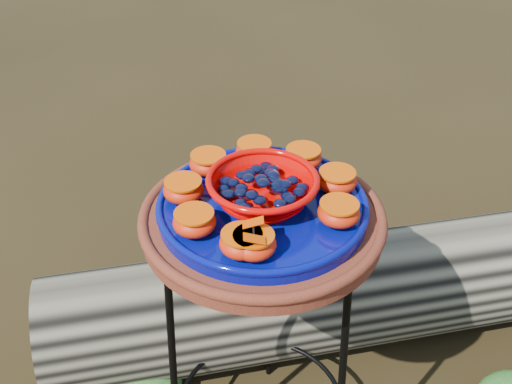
# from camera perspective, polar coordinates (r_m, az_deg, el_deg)

# --- Properties ---
(plant_stand) EXTENTS (0.44, 0.44, 0.70)m
(plant_stand) POSITION_cam_1_polar(r_m,az_deg,el_deg) (1.50, 0.48, -13.83)
(plant_stand) COLOR black
(plant_stand) RESTS_ON ground
(terracotta_saucer) EXTENTS (0.46, 0.46, 0.04)m
(terracotta_saucer) POSITION_cam_1_polar(r_m,az_deg,el_deg) (1.24, 0.57, -2.63)
(terracotta_saucer) COLOR #4A1612
(terracotta_saucer) RESTS_ON plant_stand
(cobalt_plate) EXTENTS (0.40, 0.40, 0.03)m
(cobalt_plate) POSITION_cam_1_polar(r_m,az_deg,el_deg) (1.22, 0.58, -1.44)
(cobalt_plate) COLOR #000B62
(cobalt_plate) RESTS_ON terracotta_saucer
(red_bowl) EXTENTS (0.20, 0.20, 0.06)m
(red_bowl) POSITION_cam_1_polar(r_m,az_deg,el_deg) (1.20, 0.59, 0.13)
(red_bowl) COLOR #D10401
(red_bowl) RESTS_ON cobalt_plate
(glass_gems) EXTENTS (0.15, 0.15, 0.03)m
(glass_gems) POSITION_cam_1_polar(r_m,az_deg,el_deg) (1.17, 0.60, 1.76)
(glass_gems) COLOR black
(glass_gems) RESTS_ON red_bowl
(orange_half_0) EXTENTS (0.08, 0.08, 0.04)m
(orange_half_0) POSITION_cam_1_polar(r_m,az_deg,el_deg) (1.08, -0.20, -4.69)
(orange_half_0) COLOR red
(orange_half_0) RESTS_ON cobalt_plate
(orange_half_1) EXTENTS (0.08, 0.08, 0.04)m
(orange_half_1) POSITION_cam_1_polar(r_m,az_deg,el_deg) (1.16, 7.36, -1.86)
(orange_half_1) COLOR red
(orange_half_1) RESTS_ON cobalt_plate
(orange_half_2) EXTENTS (0.08, 0.08, 0.04)m
(orange_half_2) POSITION_cam_1_polar(r_m,az_deg,el_deg) (1.24, 7.20, 0.98)
(orange_half_2) COLOR red
(orange_half_2) RESTS_ON cobalt_plate
(orange_half_3) EXTENTS (0.08, 0.08, 0.04)m
(orange_half_3) POSITION_cam_1_polar(r_m,az_deg,el_deg) (1.31, 4.21, 3.03)
(orange_half_3) COLOR red
(orange_half_3) RESTS_ON cobalt_plate
(orange_half_4) EXTENTS (0.08, 0.08, 0.04)m
(orange_half_4) POSITION_cam_1_polar(r_m,az_deg,el_deg) (1.32, -0.15, 3.61)
(orange_half_4) COLOR red
(orange_half_4) RESTS_ON cobalt_plate
(orange_half_5) EXTENTS (0.08, 0.08, 0.04)m
(orange_half_5) POSITION_cam_1_polar(r_m,az_deg,el_deg) (1.29, -4.24, 2.55)
(orange_half_5) COLOR red
(orange_half_5) RESTS_ON cobalt_plate
(orange_half_6) EXTENTS (0.08, 0.08, 0.04)m
(orange_half_6) POSITION_cam_1_polar(r_m,az_deg,el_deg) (1.22, -6.45, 0.16)
(orange_half_6) COLOR red
(orange_half_6) RESTS_ON cobalt_plate
(orange_half_7) EXTENTS (0.08, 0.08, 0.04)m
(orange_half_7) POSITION_cam_1_polar(r_m,az_deg,el_deg) (1.14, -5.49, -2.70)
(orange_half_7) COLOR red
(orange_half_7) RESTS_ON cobalt_plate
(orange_half_8) EXTENTS (0.08, 0.08, 0.04)m
(orange_half_8) POSITION_cam_1_polar(r_m,az_deg,el_deg) (1.09, -1.26, -4.56)
(orange_half_8) COLOR red
(orange_half_8) RESTS_ON cobalt_plate
(butterfly) EXTENTS (0.09, 0.06, 0.01)m
(butterfly) POSITION_cam_1_polar(r_m,az_deg,el_deg) (1.07, -0.21, -3.52)
(butterfly) COLOR #D83E00
(butterfly) RESTS_ON orange_half_0
(driftwood_log) EXTENTS (1.82, 1.00, 0.33)m
(driftwood_log) POSITION_cam_1_polar(r_m,az_deg,el_deg) (1.92, 8.72, -8.59)
(driftwood_log) COLOR black
(driftwood_log) RESTS_ON ground
(foliage_back) EXTENTS (0.35, 0.35, 0.18)m
(foliage_back) POSITION_cam_1_polar(r_m,az_deg,el_deg) (2.11, 1.24, -6.11)
(foliage_back) COLOR #1E541D
(foliage_back) RESTS_ON ground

